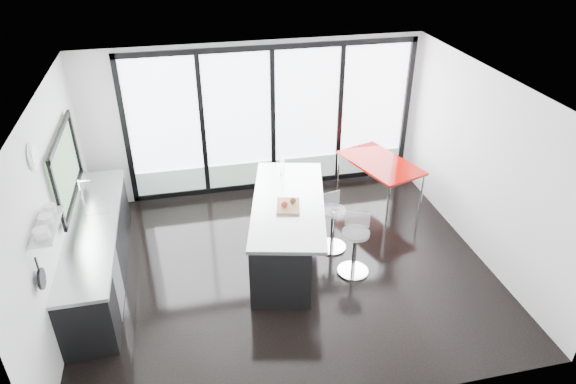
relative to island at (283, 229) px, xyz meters
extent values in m
cube|color=black|center=(-0.02, -0.31, -0.51)|extent=(6.00, 5.00, 0.00)
cube|color=white|center=(-0.02, -0.31, 2.29)|extent=(6.00, 5.00, 0.00)
cube|color=silver|center=(-0.02, 2.19, 0.89)|extent=(6.00, 0.00, 2.80)
cube|color=white|center=(0.28, 2.16, 0.89)|extent=(5.00, 0.02, 2.50)
cube|color=gray|center=(0.28, 2.12, -0.14)|extent=(5.00, 0.02, 0.44)
cube|color=black|center=(-0.97, 2.12, 0.89)|extent=(0.08, 0.04, 2.50)
cube|color=black|center=(0.28, 2.12, 0.89)|extent=(0.08, 0.04, 2.50)
cube|color=black|center=(1.53, 2.12, 0.89)|extent=(0.08, 0.04, 2.50)
cube|color=silver|center=(-0.02, -2.81, 0.89)|extent=(6.00, 0.00, 2.80)
cube|color=silver|center=(-3.02, -0.31, 0.89)|extent=(0.00, 5.00, 2.80)
cube|color=#4F704B|center=(-2.99, 0.59, 1.09)|extent=(0.02, 1.60, 0.90)
cube|color=#AAADAF|center=(-2.89, -1.16, 1.24)|extent=(0.25, 0.80, 0.03)
cylinder|color=white|center=(-2.99, -0.61, 1.84)|extent=(0.04, 0.30, 0.30)
cylinder|color=black|center=(-2.96, -1.56, 0.84)|extent=(0.03, 0.24, 0.24)
cube|color=silver|center=(2.98, -0.31, 0.89)|extent=(0.00, 5.00, 2.80)
cube|color=black|center=(-2.70, 0.09, -0.08)|extent=(0.65, 3.20, 0.87)
cube|color=#AAADAF|center=(-2.70, 0.09, 0.38)|extent=(0.69, 3.24, 0.05)
cube|color=#AAADAF|center=(-2.70, 0.59, 0.38)|extent=(0.45, 0.48, 0.06)
cylinder|color=silver|center=(-2.85, 0.59, 0.63)|extent=(0.02, 0.02, 0.44)
cube|color=#AAADAF|center=(-2.38, -0.66, -0.09)|extent=(0.03, 0.60, 0.80)
cube|color=black|center=(-0.01, 0.00, -0.04)|extent=(1.35, 2.52, 0.95)
cube|color=#AAADAF|center=(0.08, -0.02, 0.46)|extent=(1.58, 2.64, 0.05)
cube|color=tan|center=(0.04, -0.18, 0.51)|extent=(0.42, 0.50, 0.03)
sphere|color=#A32D25|center=(-0.02, -0.22, 0.57)|extent=(0.12, 0.12, 0.10)
sphere|color=brown|center=(0.12, -0.14, 0.57)|extent=(0.11, 0.11, 0.09)
cylinder|color=silver|center=(0.16, 0.80, 0.64)|extent=(0.09, 0.09, 0.31)
cylinder|color=silver|center=(0.94, -0.61, -0.14)|extent=(0.61, 0.61, 0.73)
cylinder|color=silver|center=(0.80, 0.04, -0.15)|extent=(0.53, 0.53, 0.72)
cube|color=#9B0A04|center=(2.02, 1.24, -0.11)|extent=(1.29, 1.70, 0.81)
camera|label=1|loc=(-1.32, -6.27, 4.40)|focal=32.00mm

